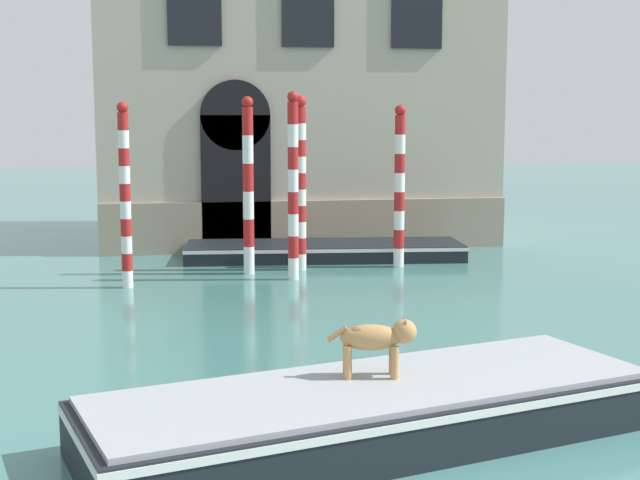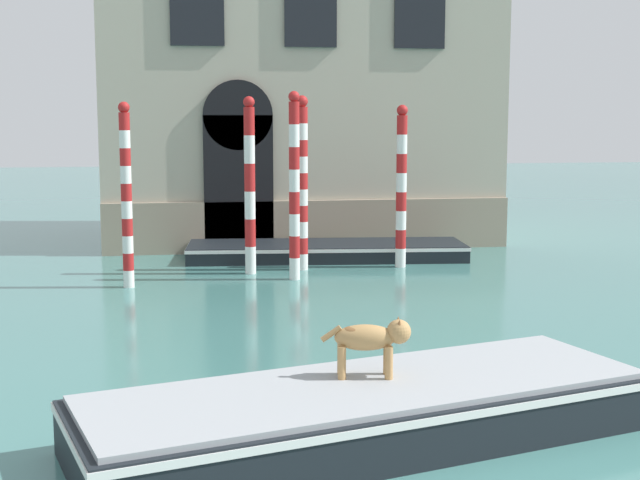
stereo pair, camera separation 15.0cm
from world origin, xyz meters
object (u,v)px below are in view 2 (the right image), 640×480
object	(u,v)px
mooring_pole_4	(126,195)
dog_on_deck	(371,338)
mooring_pole_0	(250,185)
boat_moored_near_palazzo	(326,250)
mooring_pole_1	(294,186)
mooring_pole_2	(401,186)
boat_foreground	(369,410)
mooring_pole_3	(302,183)

from	to	relation	value
mooring_pole_4	dog_on_deck	bearing A→B (deg)	-71.19
dog_on_deck	mooring_pole_0	world-z (taller)	mooring_pole_0
boat_moored_near_palazzo	mooring_pole_4	distance (m)	5.60
dog_on_deck	mooring_pole_4	bearing A→B (deg)	117.52
mooring_pole_1	mooring_pole_2	bearing A→B (deg)	24.67
mooring_pole_2	mooring_pole_0	bearing A→B (deg)	-174.44
mooring_pole_0	mooring_pole_1	world-z (taller)	mooring_pole_1
boat_foreground	mooring_pole_4	world-z (taller)	mooring_pole_4
dog_on_deck	mooring_pole_3	world-z (taller)	mooring_pole_3
boat_moored_near_palazzo	boat_foreground	bearing A→B (deg)	-92.11
mooring_pole_1	mooring_pole_3	size ratio (longest dim) A/B	1.02
dog_on_deck	mooring_pole_0	size ratio (longest dim) A/B	0.25
boat_moored_near_palazzo	mooring_pole_1	bearing A→B (deg)	-107.84
boat_foreground	mooring_pole_4	xyz separation A→B (m)	(-2.93, 9.05, 1.52)
boat_foreground	mooring_pole_3	distance (m)	10.71
boat_foreground	dog_on_deck	world-z (taller)	dog_on_deck
boat_moored_near_palazzo	mooring_pole_3	bearing A→B (deg)	-113.53
mooring_pole_0	mooring_pole_4	xyz separation A→B (m)	(-2.53, -1.19, -0.07)
mooring_pole_0	mooring_pole_2	distance (m)	3.44
mooring_pole_3	boat_foreground	bearing A→B (deg)	-94.20
boat_foreground	mooring_pole_0	bearing A→B (deg)	76.67
mooring_pole_0	mooring_pole_3	bearing A→B (deg)	15.33
mooring_pole_1	mooring_pole_2	xyz separation A→B (m)	(2.57, 1.18, -0.13)
dog_on_deck	mooring_pole_2	world-z (taller)	mooring_pole_2
mooring_pole_1	mooring_pole_3	bearing A→B (deg)	74.47
mooring_pole_4	mooring_pole_0	bearing A→B (deg)	25.21
dog_on_deck	mooring_pole_1	world-z (taller)	mooring_pole_1
mooring_pole_2	mooring_pole_3	size ratio (longest dim) A/B	0.95
mooring_pole_2	mooring_pole_4	world-z (taller)	mooring_pole_4
boat_foreground	mooring_pole_3	world-z (taller)	mooring_pole_3
dog_on_deck	mooring_pole_4	distance (m)	9.34
dog_on_deck	mooring_pole_4	xyz separation A→B (m)	(-3.00, 8.81, 0.82)
mooring_pole_2	mooring_pole_3	world-z (taller)	mooring_pole_3
mooring_pole_2	mooring_pole_4	size ratio (longest dim) A/B	0.99
mooring_pole_2	mooring_pole_4	bearing A→B (deg)	-165.65
boat_moored_near_palazzo	mooring_pole_2	world-z (taller)	mooring_pole_2
boat_foreground	dog_on_deck	size ratio (longest dim) A/B	6.73
mooring_pole_0	mooring_pole_2	size ratio (longest dim) A/B	1.05
boat_moored_near_palazzo	mooring_pole_1	distance (m)	3.32
boat_foreground	mooring_pole_2	world-z (taller)	mooring_pole_2
mooring_pole_3	mooring_pole_4	distance (m)	4.00
mooring_pole_2	mooring_pole_4	distance (m)	6.14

